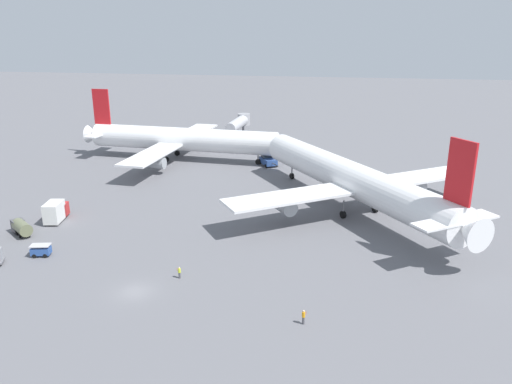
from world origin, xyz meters
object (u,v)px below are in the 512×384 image
(jet_bridge, at_px, (239,123))
(ground_crew_wing_walker_right, at_px, (303,317))
(airliner_at_gate_left, at_px, (182,139))
(airliner_being_pushed, at_px, (350,179))
(gse_baggage_cart_trailing, at_px, (41,250))
(pushback_tug, at_px, (268,160))
(ground_crew_marshaller_foreground, at_px, (179,272))
(gse_catering_truck_tall, at_px, (56,211))
(gse_fuel_bowser_stubby, at_px, (21,227))

(jet_bridge, bearing_deg, ground_crew_wing_walker_right, -73.36)
(airliner_at_gate_left, height_order, ground_crew_wing_walker_right, airliner_at_gate_left)
(airliner_being_pushed, bearing_deg, ground_crew_wing_walker_right, -96.76)
(airliner_at_gate_left, height_order, jet_bridge, airliner_at_gate_left)
(gse_baggage_cart_trailing, height_order, ground_crew_wing_walker_right, ground_crew_wing_walker_right)
(pushback_tug, distance_m, gse_baggage_cart_trailing, 60.13)
(gse_baggage_cart_trailing, height_order, jet_bridge, jet_bridge)
(ground_crew_marshaller_foreground, distance_m, jet_bridge, 89.58)
(airliner_at_gate_left, xyz_separation_m, pushback_tug, (21.87, -1.63, -3.82))
(ground_crew_wing_walker_right, xyz_separation_m, jet_bridge, (-28.79, 96.31, 3.43))
(gse_baggage_cart_trailing, relative_size, ground_crew_marshaller_foreground, 1.89)
(pushback_tug, xyz_separation_m, jet_bridge, (-13.98, 30.79, 3.07))
(airliner_being_pushed, bearing_deg, gse_catering_truck_tall, -163.01)
(gse_catering_truck_tall, height_order, ground_crew_marshaller_foreground, gse_catering_truck_tall)
(airliner_at_gate_left, bearing_deg, pushback_tug, -4.27)
(airliner_at_gate_left, xyz_separation_m, jet_bridge, (7.89, 29.16, -0.76))
(airliner_being_pushed, height_order, jet_bridge, airliner_being_pushed)
(pushback_tug, bearing_deg, airliner_at_gate_left, 175.73)
(pushback_tug, relative_size, gse_baggage_cart_trailing, 2.60)
(pushback_tug, bearing_deg, jet_bridge, 114.41)
(gse_fuel_bowser_stubby, distance_m, ground_crew_wing_walker_right, 49.10)
(gse_catering_truck_tall, bearing_deg, gse_fuel_bowser_stubby, -107.72)
(airliner_at_gate_left, distance_m, ground_crew_marshaller_foreground, 62.90)
(ground_crew_marshaller_foreground, relative_size, jet_bridge, 0.09)
(jet_bridge, bearing_deg, airliner_being_pushed, -60.26)
(gse_baggage_cart_trailing, height_order, gse_fuel_bowser_stubby, gse_fuel_bowser_stubby)
(pushback_tug, height_order, ground_crew_marshaller_foreground, pushback_tug)
(airliner_being_pushed, relative_size, gse_catering_truck_tall, 8.06)
(gse_catering_truck_tall, bearing_deg, airliner_being_pushed, 16.99)
(airliner_being_pushed, xyz_separation_m, ground_crew_marshaller_foreground, (-21.41, -30.43, -4.99))
(ground_crew_wing_walker_right, relative_size, jet_bridge, 0.10)
(gse_catering_truck_tall, xyz_separation_m, jet_bridge, (15.32, 73.14, 2.58))
(gse_catering_truck_tall, relative_size, gse_fuel_bowser_stubby, 1.23)
(gse_fuel_bowser_stubby, relative_size, ground_crew_marshaller_foreground, 3.15)
(gse_fuel_bowser_stubby, bearing_deg, pushback_tug, 57.27)
(airliner_at_gate_left, height_order, pushback_tug, airliner_at_gate_left)
(pushback_tug, height_order, gse_catering_truck_tall, gse_catering_truck_tall)
(pushback_tug, bearing_deg, gse_fuel_bowser_stubby, -122.73)
(pushback_tug, relative_size, ground_crew_wing_walker_right, 4.51)
(airliner_being_pushed, relative_size, ground_crew_marshaller_foreground, 31.13)
(gse_baggage_cart_trailing, distance_m, gse_catering_truck_tall, 14.05)
(airliner_being_pushed, distance_m, gse_catering_truck_tall, 51.00)
(gse_baggage_cart_trailing, distance_m, gse_fuel_bowser_stubby, 9.96)
(airliner_at_gate_left, distance_m, gse_baggage_cart_trailing, 57.06)
(airliner_being_pushed, relative_size, gse_fuel_bowser_stubby, 9.89)
(gse_baggage_cart_trailing, distance_m, jet_bridge, 86.65)
(ground_crew_marshaller_foreground, bearing_deg, gse_fuel_bowser_stubby, 162.71)
(gse_catering_truck_tall, distance_m, ground_crew_wing_walker_right, 49.83)
(airliner_being_pushed, distance_m, gse_baggage_cart_trailing, 51.49)
(gse_fuel_bowser_stubby, bearing_deg, gse_baggage_cart_trailing, -40.25)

